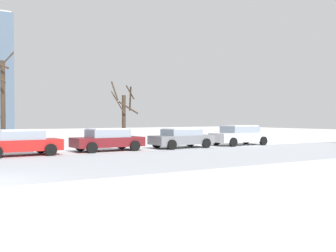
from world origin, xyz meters
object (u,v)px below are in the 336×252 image
parked_car_gray (182,138)px  parked_car_white (240,135)px  parked_car_red (20,142)px  parked_car_maroon (108,139)px

parked_car_gray → parked_car_white: 5.18m
parked_car_red → parked_car_gray: bearing=-0.0°
parked_car_red → parked_car_gray: parked_car_red is taller
parked_car_maroon → parked_car_white: bearing=-2.0°
parked_car_red → parked_car_white: parked_car_white is taller
parked_car_red → parked_car_maroon: 5.19m
parked_car_gray → parked_car_white: parked_car_white is taller
parked_car_red → parked_car_white: size_ratio=0.92×
parked_car_red → parked_car_maroon: size_ratio=0.98×
parked_car_red → parked_car_maroon: parked_car_red is taller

